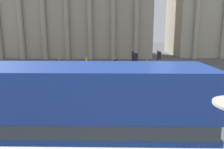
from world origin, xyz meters
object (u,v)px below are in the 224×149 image
traffic_light_near (134,76)px  pedestrian_yellow (86,60)px  pedestrian_red (146,66)px  double_decker_bus (51,119)px  traffic_light_mid (158,64)px  pedestrian_black (115,63)px  pedestrian_grey (59,63)px

traffic_light_near → pedestrian_yellow: (-5.36, 19.50, -1.68)m
traffic_light_near → pedestrian_red: traffic_light_near is taller
double_decker_bus → pedestrian_red: size_ratio=5.83×
double_decker_bus → pedestrian_yellow: double_decker_bus is taller
traffic_light_mid → pedestrian_red: bearing=90.6°
double_decker_bus → pedestrian_black: double_decker_bus is taller
traffic_light_mid → pedestrian_red: (-0.07, 6.86, -1.28)m
pedestrian_yellow → pedestrian_red: bearing=-31.9°
double_decker_bus → traffic_light_mid: bearing=58.7°
pedestrian_black → traffic_light_near: bearing=11.6°
traffic_light_near → pedestrian_grey: bearing=116.8°
traffic_light_near → pedestrian_yellow: size_ratio=2.37×
traffic_light_mid → pedestrian_red: size_ratio=1.96×
double_decker_bus → pedestrian_red: bearing=67.4°
traffic_light_near → pedestrian_yellow: bearing=105.4°
traffic_light_near → pedestrian_black: 17.20m
pedestrian_red → pedestrian_yellow: pedestrian_red is taller
traffic_light_mid → traffic_light_near: bearing=-111.6°
pedestrian_black → double_decker_bus: bearing=2.5°
pedestrian_black → pedestrian_red: size_ratio=0.92×
traffic_light_mid → pedestrian_black: (-3.86, 10.05, -1.38)m
traffic_light_near → pedestrian_grey: traffic_light_near is taller
traffic_light_near → pedestrian_black: traffic_light_near is taller
pedestrian_grey → pedestrian_yellow: 4.01m
pedestrian_red → traffic_light_mid: bearing=176.3°
traffic_light_near → pedestrian_grey: (-8.87, 17.57, -1.76)m
traffic_light_mid → pedestrian_red: 6.98m
traffic_light_near → pedestrian_red: bearing=78.9°
double_decker_bus → pedestrian_grey: bearing=98.3°
pedestrian_black → pedestrian_red: (3.79, -3.19, 0.09)m
double_decker_bus → traffic_light_mid: 13.85m
traffic_light_near → pedestrian_yellow: traffic_light_near is taller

